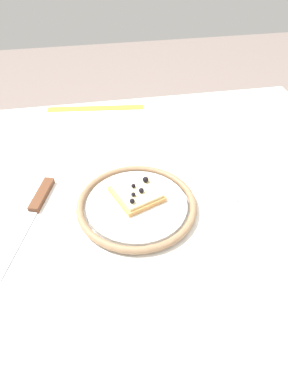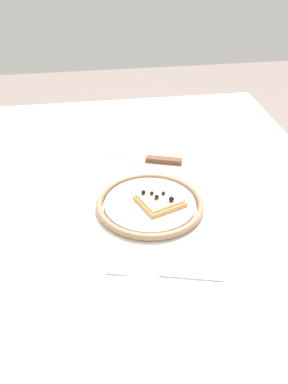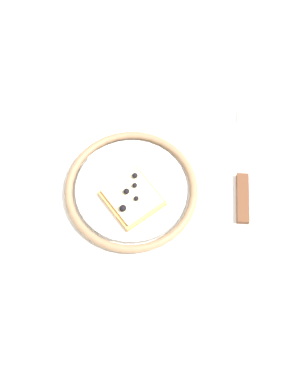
{
  "view_description": "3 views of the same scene",
  "coord_description": "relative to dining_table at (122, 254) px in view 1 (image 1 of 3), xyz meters",
  "views": [
    {
      "loc": [
        0.03,
        0.39,
        1.18
      ],
      "look_at": [
        -0.05,
        -0.06,
        0.75
      ],
      "focal_mm": 31.28,
      "sensor_mm": 36.0,
      "label": 1
    },
    {
      "loc": [
        -0.74,
        0.07,
        1.25
      ],
      "look_at": [
        -0.03,
        -0.03,
        0.76
      ],
      "focal_mm": 39.63,
      "sensor_mm": 36.0,
      "label": 2
    },
    {
      "loc": [
        -0.12,
        -0.42,
        1.55
      ],
      "look_at": [
        -0.02,
        -0.06,
        0.75
      ],
      "focal_mm": 49.97,
      "sensor_mm": 36.0,
      "label": 3
    }
  ],
  "objects": [
    {
      "name": "pizza_slice_near",
      "position": [
        -0.04,
        -0.07,
        0.1
      ],
      "size": [
        0.11,
        0.11,
        0.03
      ],
      "color": "tan",
      "rests_on": "plate"
    },
    {
      "name": "fork",
      "position": [
        -0.23,
        -0.04,
        0.08
      ],
      "size": [
        0.07,
        0.2,
        0.0
      ],
      "color": "#BABABA",
      "rests_on": "dining_table"
    },
    {
      "name": "measuring_tape",
      "position": [
        0.01,
        -0.44,
        0.08
      ],
      "size": [
        0.26,
        0.05,
        0.0
      ],
      "primitive_type": "cube",
      "rotation": [
        0.0,
        0.0,
        -0.12
      ],
      "color": "yellow",
      "rests_on": "dining_table"
    },
    {
      "name": "dining_table",
      "position": [
        0.0,
        0.0,
        0.0
      ],
      "size": [
        1.1,
        0.95,
        0.72
      ],
      "color": "white",
      "rests_on": "ground_plane"
    },
    {
      "name": "plate",
      "position": [
        -0.04,
        -0.05,
        0.08
      ],
      "size": [
        0.23,
        0.23,
        0.02
      ],
      "color": "white",
      "rests_on": "dining_table"
    },
    {
      "name": "ground_plane",
      "position": [
        0.0,
        0.0,
        -0.65
      ],
      "size": [
        6.0,
        6.0,
        0.0
      ],
      "primitive_type": "plane",
      "color": "slate"
    },
    {
      "name": "knife",
      "position": [
        0.15,
        -0.08,
        0.08
      ],
      "size": [
        0.1,
        0.23,
        0.01
      ],
      "color": "silver",
      "rests_on": "dining_table"
    }
  ]
}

